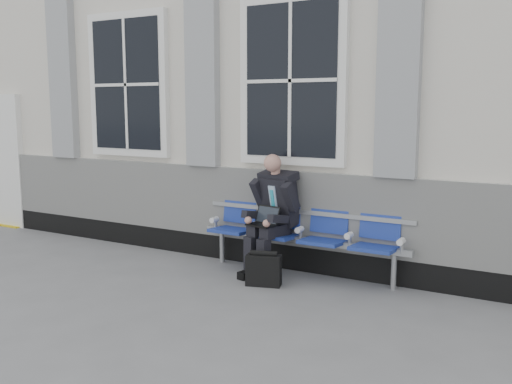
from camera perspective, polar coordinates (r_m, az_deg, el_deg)
The scene contains 5 objects.
ground at distance 5.98m, azimuth -5.90°, elevation -10.59°, with size 70.00×70.00×0.00m, color slate.
station_building at distance 8.72m, azimuth 7.33°, elevation 10.23°, with size 14.40×4.40×4.49m.
bench at distance 6.67m, azimuth 4.64°, elevation -3.65°, with size 2.60×0.47×0.91m.
businessman at distance 6.65m, azimuth 1.67°, elevation -1.77°, with size 0.60×0.81×1.41m.
briefcase at distance 6.32m, azimuth 0.77°, elevation -7.76°, with size 0.41×0.27×0.39m.
Camera 1 is at (3.30, -4.59, 1.96)m, focal length 40.00 mm.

